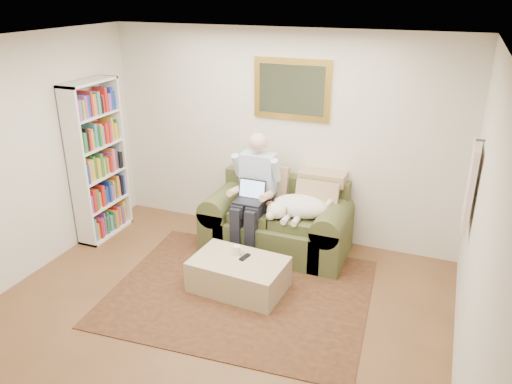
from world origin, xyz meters
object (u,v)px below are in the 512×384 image
Objects in this scene: ottoman at (239,275)px; sleeping_dog at (300,206)px; sofa at (277,227)px; laptop at (250,196)px; bookshelf at (98,161)px; seated_man at (252,196)px; coffee_mug at (237,250)px.

sleeping_dog is at bearing 66.90° from ottoman.
laptop reaches higher than sofa.
bookshelf is at bearing -174.15° from laptop.
coffee_mug is at bearing -81.06° from seated_man.
sleeping_dog is at bearing 13.64° from laptop.
seated_man reaches higher than coffee_mug.
sofa is 1.77× the size of ottoman.
ottoman is at bearing -59.17° from coffee_mug.
bookshelf is (-2.24, -0.43, 0.70)m from sofa.
seated_man is 0.08m from laptop.
ottoman is (0.18, -0.84, -0.55)m from seated_man.
bookshelf reaches higher than sofa.
coffee_mug is 2.23m from bookshelf.
coffee_mug is at bearing 120.83° from ottoman.
sofa reaches higher than coffee_mug.
coffee_mug is (0.11, -0.73, -0.32)m from seated_man.
seated_man is 4.33× the size of laptop.
sofa is 2.39m from bookshelf.
bookshelf is at bearing 167.65° from coffee_mug.
bookshelf is (-1.98, -0.27, 0.27)m from seated_man.
seated_man is at bearing -148.55° from sofa.
laptop is at bearing 99.83° from coffee_mug.
sleeping_dog is 1.10m from ottoman.
ottoman is at bearing -94.50° from sofa.
sleeping_dog is at bearing 7.62° from bookshelf.
sofa is at bearing 85.50° from ottoman.
coffee_mug is at bearing -99.24° from sofa.
coffee_mug is (0.11, -0.66, -0.36)m from laptop.
seated_man is 1.02m from ottoman.
seated_man is 14.54× the size of coffee_mug.
coffee_mug is (-0.45, -0.80, -0.26)m from sleeping_dog.
coffee_mug is (-0.07, 0.11, 0.23)m from ottoman.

